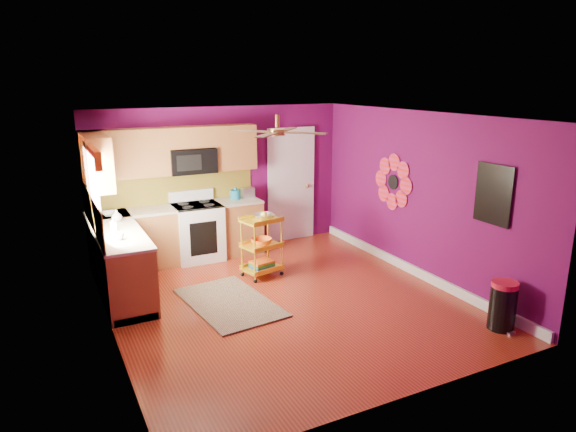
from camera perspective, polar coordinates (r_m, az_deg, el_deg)
ground at (r=7.14m, az=-0.37°, el=-9.35°), size 5.00×5.00×0.00m
room_envelope at (r=6.65m, az=-0.19°, el=3.61°), size 4.54×5.04×2.52m
lower_cabinets at (r=8.20m, az=-14.61°, el=-3.33°), size 2.81×2.31×0.94m
electric_range at (r=8.69m, az=-10.02°, el=-1.67°), size 0.76×0.66×1.13m
upper_cabinetry at (r=8.25m, az=-15.06°, el=6.52°), size 2.80×2.30×1.26m
left_window at (r=7.02m, az=-20.91°, el=4.10°), size 0.08×1.35×1.08m
panel_door at (r=9.51m, az=0.33°, el=3.37°), size 0.95×0.11×2.15m
right_wall_art at (r=7.65m, az=15.94°, el=3.11°), size 0.04×2.74×1.04m
ceiling_fan at (r=6.72m, az=-1.17°, el=9.40°), size 1.01×1.01×0.26m
shag_rug at (r=7.09m, az=-6.54°, el=-9.53°), size 1.16×1.72×0.02m
rolling_cart at (r=7.82m, az=-2.91°, el=-3.07°), size 0.64×0.52×1.02m
trash_can at (r=6.79m, az=22.75°, el=-9.16°), size 0.35×0.36×0.61m
teal_kettle at (r=8.86m, az=-5.86°, el=2.41°), size 0.18×0.18×0.21m
toaster at (r=8.94m, az=-4.52°, el=2.60°), size 0.22×0.15×0.18m
soap_bottle_a at (r=7.38m, az=-18.86°, el=-0.87°), size 0.08×0.08×0.18m
soap_bottle_b at (r=7.83m, az=-18.51°, el=0.05°), size 0.14×0.14×0.18m
counter_dish at (r=8.23m, az=-19.23°, el=0.26°), size 0.23×0.23×0.06m
counter_cup at (r=6.95m, az=-18.22°, el=-2.16°), size 0.12×0.12×0.09m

